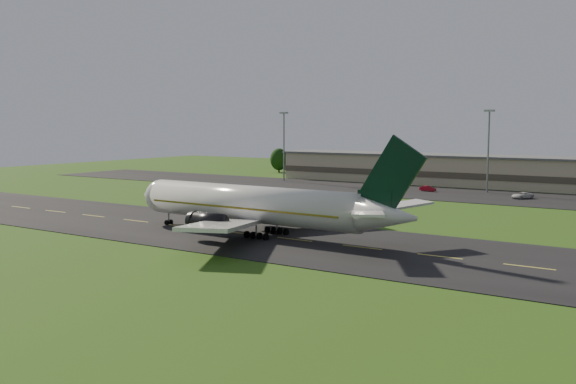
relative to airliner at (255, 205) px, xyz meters
The scene contains 10 objects.
ground 8.51m from the airliner, ahead, with size 360.00×360.00×0.00m, color #1F4411.
taxiway 8.49m from the airliner, ahead, with size 220.00×30.00×0.10m, color black.
apron 72.52m from the airliner, 84.35° to the left, with size 260.00×30.00×0.10m, color black.
airliner is the anchor object (origin of this frame).
terminal 97.15m from the airliner, 82.00° to the left, with size 145.00×16.00×8.40m.
light_mast_west 93.60m from the airliner, 120.89° to the left, with size 2.40×1.20×20.35m.
light_mast_centre 81.33m from the airliner, 81.39° to the left, with size 2.40×1.20×20.35m.
service_vehicle_a 71.39m from the airliner, 96.50° to the left, with size 1.56×3.89×1.32m, color #C3840B.
service_vehicle_b 74.84m from the airliner, 90.84° to the left, with size 1.42×4.08×1.34m, color maroon.
service_vehicle_c 75.04m from the airliner, 72.49° to the left, with size 2.41×5.23×1.45m, color silver.
Camera 1 is at (49.90, -78.03, 17.03)m, focal length 40.00 mm.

